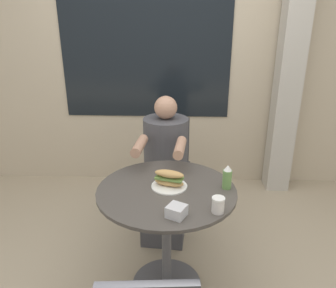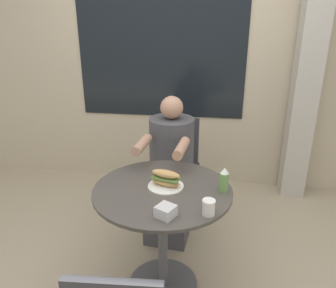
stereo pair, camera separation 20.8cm
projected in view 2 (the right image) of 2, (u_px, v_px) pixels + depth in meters
name	position (u px, v px, depth m)	size (l,w,h in m)	color
ground_plane	(163.00, 284.00, 2.21)	(8.00, 8.00, 0.00)	tan
storefront_wall	(188.00, 49.00, 3.19)	(8.00, 0.09, 2.80)	#B7A88E
lattice_pillar	(307.00, 75.00, 2.96)	(0.22, 0.22, 2.40)	#B2ADA3
cafe_table	(163.00, 215.00, 2.02)	(0.83, 0.83, 0.73)	#47423D
diner_chair	(177.00, 158.00, 2.90)	(0.41, 0.41, 0.87)	#333338
seated_diner	(170.00, 178.00, 2.59)	(0.39, 0.63, 1.15)	#424247
sandwich_on_plate	(166.00, 180.00, 1.96)	(0.22, 0.22, 0.11)	white
drink_cup	(209.00, 207.00, 1.67)	(0.07, 0.07, 0.09)	silver
napkin_box	(166.00, 211.00, 1.66)	(0.12, 0.12, 0.06)	silver
condiment_bottle	(224.00, 180.00, 1.90)	(0.05, 0.05, 0.15)	#66934C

